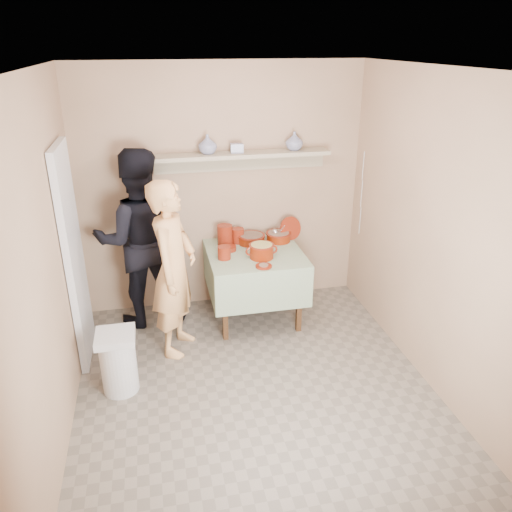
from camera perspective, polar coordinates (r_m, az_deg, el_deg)
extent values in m
plane|color=#716659|center=(4.41, 0.15, -15.47)|extent=(3.50, 3.50, 0.00)
cube|color=silver|center=(4.71, -20.07, -0.14)|extent=(0.06, 0.70, 2.00)
cylinder|color=#6A1608|center=(5.30, -3.57, 2.41)|extent=(0.16, 0.16, 0.22)
cylinder|color=#6A1608|center=(5.36, -2.09, 2.35)|extent=(0.13, 0.13, 0.16)
cylinder|color=#6A1608|center=(4.97, -3.66, 0.38)|extent=(0.13, 0.13, 0.13)
cylinder|color=#6A1608|center=(5.18, -3.14, 0.89)|extent=(0.16, 0.16, 0.05)
cylinder|color=#6A1608|center=(5.46, 3.96, 3.18)|extent=(0.28, 0.17, 0.25)
imported|color=navy|center=(5.28, 4.40, 12.98)|extent=(0.18, 0.18, 0.19)
imported|color=navy|center=(5.11, -5.56, 12.60)|extent=(0.21, 0.21, 0.19)
cube|color=navy|center=(5.15, -2.20, 12.22)|extent=(0.13, 0.10, 0.09)
imported|color=#E4A362|center=(4.63, -9.38, -1.50)|extent=(0.60, 0.72, 1.68)
imported|color=black|center=(5.17, -13.21, 1.88)|extent=(0.94, 0.76, 1.84)
cube|color=tan|center=(5.37, -3.87, 7.53)|extent=(3.00, 0.02, 2.60)
cube|color=tan|center=(2.29, 10.01, -17.12)|extent=(3.00, 0.02, 2.60)
cube|color=tan|center=(3.74, -23.06, -1.72)|extent=(0.02, 3.50, 2.60)
cube|color=tan|center=(4.29, 20.29, 1.89)|extent=(0.02, 3.50, 2.60)
cube|color=silver|center=(3.43, 0.19, 20.74)|extent=(3.00, 3.50, 0.02)
cube|color=#4C2D16|center=(4.93, -3.57, -5.94)|extent=(0.05, 0.05, 0.71)
cube|color=#4C2D16|center=(5.08, 4.97, -5.04)|extent=(0.05, 0.05, 0.71)
cube|color=#4C2D16|center=(5.60, -4.77, -2.18)|extent=(0.05, 0.05, 0.71)
cube|color=#4C2D16|center=(5.73, 2.78, -1.49)|extent=(0.05, 0.05, 0.71)
cube|color=#4C2D16|center=(5.16, -0.15, 0.16)|extent=(0.90, 0.90, 0.04)
cube|color=#23591E|center=(5.15, -0.15, 0.41)|extent=(0.96, 0.96, 0.01)
cube|color=#23591E|center=(4.81, 1.04, -4.14)|extent=(0.96, 0.01, 0.44)
cube|color=#23591E|center=(5.66, -1.16, 0.28)|extent=(0.96, 0.01, 0.44)
cube|color=#23591E|center=(5.17, -5.37, -2.22)|extent=(0.01, 0.96, 0.44)
cube|color=#23591E|center=(5.34, 4.89, -1.28)|extent=(0.01, 0.96, 0.44)
cylinder|color=#631707|center=(5.34, -0.54, 1.94)|extent=(0.28, 0.28, 0.09)
cylinder|color=#6A1608|center=(5.33, -0.54, 2.36)|extent=(0.30, 0.30, 0.01)
cylinder|color=brown|center=(5.34, -0.54, 2.20)|extent=(0.25, 0.25, 0.05)
cylinder|color=#631707|center=(5.41, 2.58, 2.20)|extent=(0.26, 0.26, 0.09)
cylinder|color=#6A1608|center=(5.40, 2.59, 2.61)|extent=(0.28, 0.28, 0.01)
cylinder|color=#8C6B54|center=(5.40, 2.59, 2.45)|extent=(0.23, 0.23, 0.05)
cylinder|color=silver|center=(5.26, 2.97, 3.09)|extent=(0.01, 0.22, 0.16)
sphere|color=silver|center=(5.39, 2.22, 2.75)|extent=(0.07, 0.07, 0.07)
cylinder|color=#631707|center=(4.98, 0.64, 0.55)|extent=(0.24, 0.24, 0.14)
cylinder|color=#6A1608|center=(4.96, 0.65, 1.23)|extent=(0.25, 0.25, 0.01)
cylinder|color=tan|center=(4.96, 0.64, 1.07)|extent=(0.21, 0.21, 0.05)
torus|color=#6A1608|center=(4.95, -0.71, 0.51)|extent=(0.09, 0.02, 0.09)
torus|color=#6A1608|center=(5.00, 1.98, 0.74)|extent=(0.09, 0.02, 0.09)
cylinder|color=#6A1608|center=(4.80, 0.88, -1.17)|extent=(0.16, 0.16, 0.02)
cylinder|color=#8C6B54|center=(4.80, 0.88, -1.05)|extent=(0.09, 0.09, 0.01)
cube|color=tan|center=(5.17, -1.51, 11.52)|extent=(1.80, 0.25, 0.04)
cube|color=tan|center=(5.30, -1.75, 10.73)|extent=(1.80, 0.02, 0.18)
cylinder|color=silver|center=(4.46, -15.41, -11.93)|extent=(0.30, 0.30, 0.50)
cube|color=silver|center=(4.31, -15.81, -8.89)|extent=(0.32, 0.32, 0.06)
cylinder|color=silver|center=(5.46, 12.16, 10.06)|extent=(0.01, 0.01, 0.30)
cylinder|color=silver|center=(5.52, 11.98, 6.99)|extent=(0.01, 0.01, 0.30)
cylinder|color=silver|center=(5.60, 11.80, 3.98)|extent=(0.01, 0.01, 0.30)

